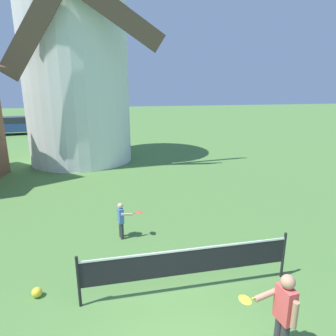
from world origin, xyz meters
name	(u,v)px	position (x,y,z in m)	size (l,w,h in m)	color
windmill	(74,42)	(-2.40, 13.91, 6.44)	(8.58, 6.36, 12.95)	white
tennis_net	(188,262)	(0.43, 1.52, 0.68)	(4.46, 0.06, 1.10)	black
player_near	(283,311)	(1.43, -0.30, 0.83)	(0.83, 0.51, 1.47)	#333338
player_far	(122,218)	(-0.77, 4.10, 0.61)	(0.71, 0.35, 1.06)	#333338
stray_ball	(37,292)	(-2.66, 1.98, 0.11)	(0.21, 0.21, 0.21)	yellow
parked_car_blue	(17,125)	(-8.69, 25.09, 0.81)	(4.48, 2.31, 1.56)	#334C99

